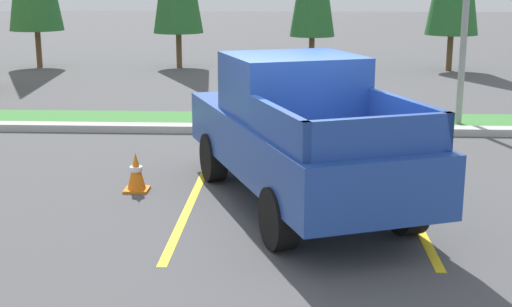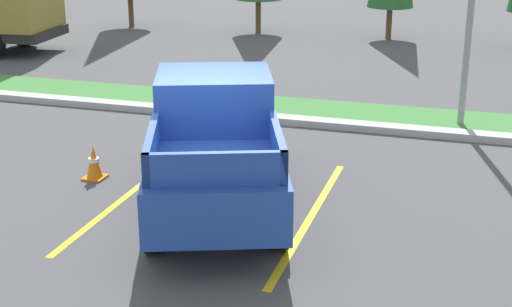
% 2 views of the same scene
% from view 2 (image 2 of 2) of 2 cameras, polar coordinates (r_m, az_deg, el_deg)
% --- Properties ---
extents(ground_plane, '(120.00, 120.00, 0.00)m').
position_cam_2_polar(ground_plane, '(11.70, -4.15, -4.30)').
color(ground_plane, '#4C4C4F').
extents(parking_line_near, '(0.12, 4.80, 0.01)m').
position_cam_2_polar(parking_line_near, '(12.40, -9.86, -3.15)').
color(parking_line_near, yellow).
rests_on(parking_line_near, ground).
extents(parking_line_far, '(0.12, 4.80, 0.01)m').
position_cam_2_polar(parking_line_far, '(11.40, 4.24, -4.93)').
color(parking_line_far, yellow).
rests_on(parking_line_far, ground).
extents(curb_strip, '(56.00, 0.40, 0.15)m').
position_cam_2_polar(curb_strip, '(16.16, 2.27, 2.63)').
color(curb_strip, '#B2B2AD').
rests_on(curb_strip, ground).
extents(grass_median, '(56.00, 1.80, 0.06)m').
position_cam_2_polar(grass_median, '(17.20, 3.22, 3.47)').
color(grass_median, '#42843D').
rests_on(grass_median, ground).
extents(pickup_truck_main, '(3.61, 5.55, 2.10)m').
position_cam_2_polar(pickup_truck_main, '(11.49, -3.21, 0.83)').
color(pickup_truck_main, black).
rests_on(pickup_truck_main, ground).
extents(traffic_cone, '(0.36, 0.36, 0.60)m').
position_cam_2_polar(traffic_cone, '(13.13, -12.43, -0.72)').
color(traffic_cone, orange).
rests_on(traffic_cone, ground).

